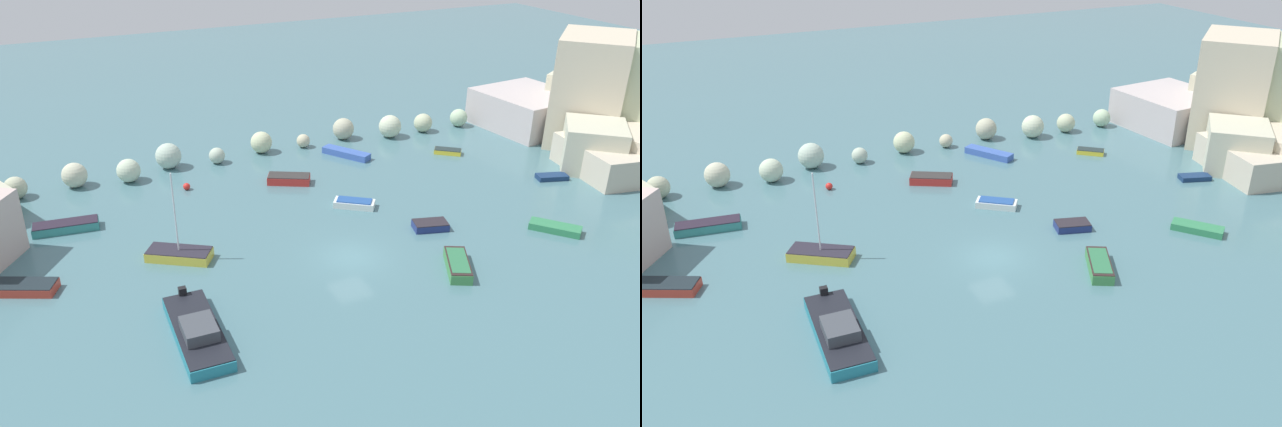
% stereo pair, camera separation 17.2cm
% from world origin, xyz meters
% --- Properties ---
extents(cove_water, '(160.00, 160.00, 0.00)m').
position_xyz_m(cove_water, '(0.00, 0.00, 0.00)').
color(cove_water, slate).
rests_on(cove_water, ground).
extents(cliff_headland_right, '(17.70, 21.69, 9.88)m').
position_xyz_m(cliff_headland_right, '(30.57, 9.40, 3.48)').
color(cliff_headland_right, '#BBB0B0').
rests_on(cliff_headland_right, ground).
extents(rock_breakwater, '(42.79, 3.81, 2.19)m').
position_xyz_m(rock_breakwater, '(0.95, 19.38, 0.97)').
color(rock_breakwater, beige).
rests_on(rock_breakwater, ground).
extents(channel_buoy, '(0.56, 0.56, 0.56)m').
position_xyz_m(channel_buoy, '(-6.99, 14.91, 0.28)').
color(channel_buoy, red).
rests_on(channel_buoy, cove_water).
extents(moored_boat_0, '(4.52, 1.81, 0.66)m').
position_xyz_m(moored_boat_0, '(-16.38, 11.59, 0.33)').
color(moored_boat_0, teal).
rests_on(moored_boat_0, cove_water).
extents(moored_boat_1, '(2.67, 1.97, 0.56)m').
position_xyz_m(moored_boat_1, '(6.86, 1.21, 0.28)').
color(moored_boat_1, navy).
rests_on(moored_boat_1, cove_water).
extents(moored_boat_2, '(4.34, 3.62, 5.99)m').
position_xyz_m(moored_boat_2, '(-10.13, 4.42, 0.37)').
color(moored_boat_2, yellow).
rests_on(moored_boat_2, cove_water).
extents(moored_boat_3, '(2.52, 7.04, 1.37)m').
position_xyz_m(moored_boat_3, '(-11.27, -4.23, 0.48)').
color(moored_boat_3, teal).
rests_on(moored_boat_3, cove_water).
extents(moored_boat_4, '(2.86, 3.85, 0.73)m').
position_xyz_m(moored_boat_4, '(5.35, -4.17, 0.38)').
color(moored_boat_4, '#408B4A').
rests_on(moored_boat_4, cove_water).
extents(moored_boat_5, '(3.88, 2.87, 0.60)m').
position_xyz_m(moored_boat_5, '(-19.33, 4.44, 0.30)').
color(moored_boat_5, '#C23A2B').
rests_on(moored_boat_5, cove_water).
extents(moored_boat_6, '(2.70, 1.78, 0.40)m').
position_xyz_m(moored_boat_6, '(20.83, 4.45, 0.20)').
color(moored_boat_6, navy).
rests_on(moored_boat_6, cove_water).
extents(moored_boat_7, '(2.50, 2.31, 0.45)m').
position_xyz_m(moored_boat_7, '(16.39, 12.88, 0.22)').
color(moored_boat_7, yellow).
rests_on(moored_boat_7, cove_water).
extents(moored_boat_8, '(3.66, 2.87, 0.69)m').
position_xyz_m(moored_boat_8, '(0.88, 12.77, 0.35)').
color(moored_boat_8, red).
rests_on(moored_boat_8, cove_water).
extents(moored_boat_9, '(3.18, 2.81, 0.58)m').
position_xyz_m(moored_boat_9, '(3.65, 6.59, 0.28)').
color(moored_boat_9, white).
rests_on(moored_boat_9, cove_water).
extents(moored_boat_10, '(3.12, 3.46, 0.49)m').
position_xyz_m(moored_boat_10, '(14.59, -2.69, 0.25)').
color(moored_boat_10, '#2E8050').
rests_on(moored_boat_10, cove_water).
extents(moored_boat_11, '(3.29, 4.41, 0.58)m').
position_xyz_m(moored_boat_11, '(7.77, 16.10, 0.29)').
color(moored_boat_11, '#395CB3').
rests_on(moored_boat_11, cove_water).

